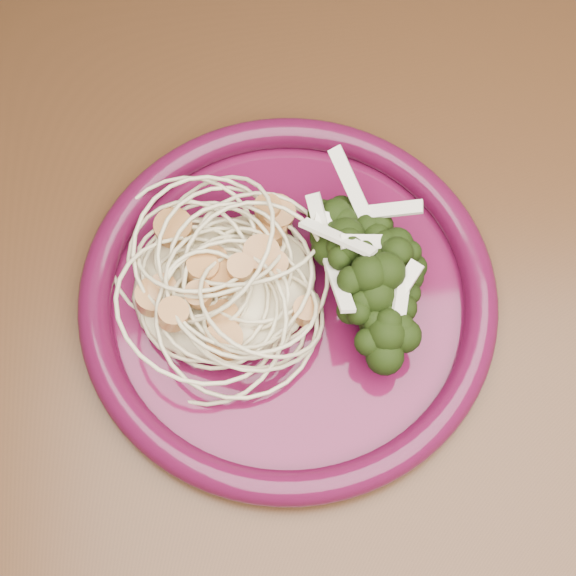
# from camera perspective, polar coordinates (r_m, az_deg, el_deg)

# --- Properties ---
(dining_table) EXTENTS (1.20, 0.80, 0.75)m
(dining_table) POSITION_cam_1_polar(r_m,az_deg,el_deg) (0.62, -9.48, -6.37)
(dining_table) COLOR #472814
(dining_table) RESTS_ON ground
(dinner_plate) EXTENTS (0.33, 0.33, 0.02)m
(dinner_plate) POSITION_cam_1_polar(r_m,az_deg,el_deg) (0.51, -0.00, -0.46)
(dinner_plate) COLOR #4B0B26
(dinner_plate) RESTS_ON dining_table
(spaghetti_pile) EXTENTS (0.14, 0.13, 0.03)m
(spaghetti_pile) POSITION_cam_1_polar(r_m,az_deg,el_deg) (0.51, -4.64, 0.47)
(spaghetti_pile) COLOR beige
(spaghetti_pile) RESTS_ON dinner_plate
(scallop_cluster) EXTENTS (0.15, 0.15, 0.04)m
(scallop_cluster) POSITION_cam_1_polar(r_m,az_deg,el_deg) (0.48, -4.94, 2.13)
(scallop_cluster) COLOR #C28445
(scallop_cluster) RESTS_ON spaghetti_pile
(broccoli_pile) EXTENTS (0.11, 0.15, 0.05)m
(broccoli_pile) POSITION_cam_1_polar(r_m,az_deg,el_deg) (0.50, 5.82, -0.24)
(broccoli_pile) COLOR black
(broccoli_pile) RESTS_ON dinner_plate
(onion_garnish) EXTENTS (0.08, 0.10, 0.05)m
(onion_garnish) POSITION_cam_1_polar(r_m,az_deg,el_deg) (0.47, 6.14, 1.17)
(onion_garnish) COLOR silver
(onion_garnish) RESTS_ON broccoli_pile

